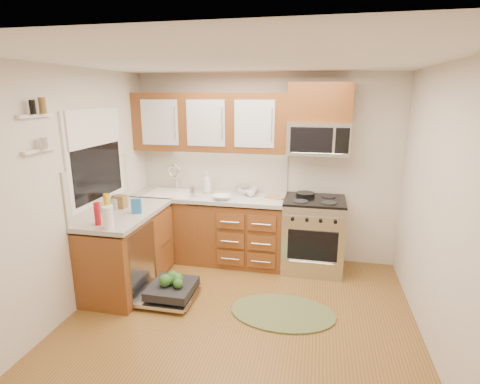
% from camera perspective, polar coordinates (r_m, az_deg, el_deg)
% --- Properties ---
extents(floor, '(3.50, 3.50, 0.00)m').
position_cam_1_polar(floor, '(3.97, -0.23, -19.53)').
color(floor, brown).
rests_on(floor, ground).
extents(ceiling, '(3.50, 3.50, 0.00)m').
position_cam_1_polar(ceiling, '(3.29, -0.28, 19.38)').
color(ceiling, white).
rests_on(ceiling, ground).
extents(wall_back, '(3.50, 0.04, 2.50)m').
position_cam_1_polar(wall_back, '(5.10, 3.92, 3.56)').
color(wall_back, beige).
rests_on(wall_back, ground).
extents(wall_front, '(3.50, 0.04, 2.50)m').
position_cam_1_polar(wall_front, '(1.89, -12.09, -16.94)').
color(wall_front, beige).
rests_on(wall_front, ground).
extents(wall_left, '(0.04, 3.50, 2.50)m').
position_cam_1_polar(wall_left, '(4.15, -24.60, -0.34)').
color(wall_left, beige).
rests_on(wall_left, ground).
extents(wall_right, '(0.04, 3.50, 2.50)m').
position_cam_1_polar(wall_right, '(3.51, 28.92, -3.40)').
color(wall_right, beige).
rests_on(wall_right, ground).
extents(base_cabinet_back, '(2.05, 0.60, 0.85)m').
position_cam_1_polar(base_cabinet_back, '(5.19, -4.71, -5.73)').
color(base_cabinet_back, '#5E3015').
rests_on(base_cabinet_back, ground).
extents(base_cabinet_left, '(0.60, 1.25, 0.85)m').
position_cam_1_polar(base_cabinet_left, '(4.67, -16.69, -8.74)').
color(base_cabinet_left, '#5E3015').
rests_on(base_cabinet_left, ground).
extents(countertop_back, '(2.07, 0.64, 0.05)m').
position_cam_1_polar(countertop_back, '(5.04, -4.85, -0.69)').
color(countertop_back, '#ACA99E').
rests_on(countertop_back, base_cabinet_back).
extents(countertop_left, '(0.64, 1.27, 0.05)m').
position_cam_1_polar(countertop_left, '(4.50, -17.02, -3.18)').
color(countertop_left, '#ACA99E').
rests_on(countertop_left, base_cabinet_left).
extents(backsplash_back, '(2.05, 0.02, 0.57)m').
position_cam_1_polar(backsplash_back, '(5.24, -4.00, 3.41)').
color(backsplash_back, beige).
rests_on(backsplash_back, ground).
extents(backsplash_left, '(0.02, 1.25, 0.57)m').
position_cam_1_polar(backsplash_left, '(4.57, -20.55, 0.82)').
color(backsplash_left, beige).
rests_on(backsplash_left, ground).
extents(upper_cabinets, '(2.05, 0.35, 0.75)m').
position_cam_1_polar(upper_cabinets, '(5.00, -4.64, 10.55)').
color(upper_cabinets, '#5E3015').
rests_on(upper_cabinets, ground).
extents(cabinet_over_mw, '(0.76, 0.35, 0.47)m').
position_cam_1_polar(cabinet_over_mw, '(4.78, 12.11, 13.22)').
color(cabinet_over_mw, '#5E3015').
rests_on(cabinet_over_mw, ground).
extents(range, '(0.76, 0.64, 0.95)m').
position_cam_1_polar(range, '(4.96, 11.08, -6.35)').
color(range, silver).
rests_on(range, ground).
extents(microwave, '(0.76, 0.38, 0.40)m').
position_cam_1_polar(microwave, '(4.79, 11.83, 8.01)').
color(microwave, silver).
rests_on(microwave, ground).
extents(sink, '(0.62, 0.50, 0.26)m').
position_cam_1_polar(sink, '(5.22, -10.42, -1.48)').
color(sink, white).
rests_on(sink, ground).
extents(dishwasher, '(0.70, 0.60, 0.20)m').
position_cam_1_polar(dishwasher, '(4.39, -10.79, -14.66)').
color(dishwasher, silver).
rests_on(dishwasher, ground).
extents(window, '(0.03, 1.05, 1.05)m').
position_cam_1_polar(window, '(4.48, -21.11, 4.97)').
color(window, white).
rests_on(window, ground).
extents(window_blind, '(0.02, 0.96, 0.40)m').
position_cam_1_polar(window_blind, '(4.43, -21.23, 9.17)').
color(window_blind, white).
rests_on(window_blind, ground).
extents(shelf_upper, '(0.04, 0.40, 0.03)m').
position_cam_1_polar(shelf_upper, '(3.75, -28.70, 10.16)').
color(shelf_upper, white).
rests_on(shelf_upper, ground).
extents(shelf_lower, '(0.04, 0.40, 0.03)m').
position_cam_1_polar(shelf_lower, '(3.77, -28.15, 5.64)').
color(shelf_lower, white).
rests_on(shelf_lower, ground).
extents(rug, '(1.29, 1.10, 0.02)m').
position_cam_1_polar(rug, '(4.15, 6.53, -17.79)').
color(rug, '#5E6439').
rests_on(rug, ground).
extents(skillet, '(0.30, 0.30, 0.05)m').
position_cam_1_polar(skillet, '(4.92, 9.94, -0.35)').
color(skillet, black).
rests_on(skillet, range).
extents(stock_pot, '(0.26, 0.26, 0.12)m').
position_cam_1_polar(stock_pot, '(5.06, 0.45, 0.42)').
color(stock_pot, silver).
rests_on(stock_pot, countertop_back).
extents(cutting_board, '(0.29, 0.23, 0.02)m').
position_cam_1_polar(cutting_board, '(4.89, 5.49, -0.77)').
color(cutting_board, tan).
rests_on(cutting_board, countertop_back).
extents(canister, '(0.10, 0.10, 0.14)m').
position_cam_1_polar(canister, '(4.95, -7.22, 0.12)').
color(canister, silver).
rests_on(canister, countertop_back).
extents(paper_towel_roll, '(0.11, 0.11, 0.23)m').
position_cam_1_polar(paper_towel_roll, '(3.96, -19.46, -3.72)').
color(paper_towel_roll, white).
rests_on(paper_towel_roll, countertop_left).
extents(mustard_bottle, '(0.09, 0.09, 0.22)m').
position_cam_1_polar(mustard_bottle, '(4.49, -19.61, -1.63)').
color(mustard_bottle, gold).
rests_on(mustard_bottle, countertop_left).
extents(red_bottle, '(0.08, 0.08, 0.24)m').
position_cam_1_polar(red_bottle, '(4.10, -20.90, -3.12)').
color(red_bottle, '#B60F1B').
rests_on(red_bottle, countertop_left).
extents(wooden_box, '(0.16, 0.11, 0.15)m').
position_cam_1_polar(wooden_box, '(4.65, -17.87, -1.40)').
color(wooden_box, brown).
rests_on(wooden_box, countertop_left).
extents(blue_carton, '(0.12, 0.09, 0.17)m').
position_cam_1_polar(blue_carton, '(4.38, -15.52, -2.05)').
color(blue_carton, '#2365A7').
rests_on(blue_carton, countertop_left).
extents(bowl_a, '(0.28, 0.28, 0.06)m').
position_cam_1_polar(bowl_a, '(4.78, -2.79, -0.83)').
color(bowl_a, '#999999').
rests_on(bowl_a, countertop_back).
extents(bowl_b, '(0.37, 0.37, 0.09)m').
position_cam_1_polar(bowl_b, '(5.05, 1.15, 0.21)').
color(bowl_b, '#999999').
rests_on(bowl_b, countertop_back).
extents(cup, '(0.15, 0.15, 0.09)m').
position_cam_1_polar(cup, '(4.92, 1.66, -0.18)').
color(cup, '#999999').
rests_on(cup, countertop_back).
extents(soap_bottle_a, '(0.14, 0.14, 0.28)m').
position_cam_1_polar(soap_bottle_a, '(5.09, -4.99, 1.40)').
color(soap_bottle_a, '#999999').
rests_on(soap_bottle_a, countertop_back).
extents(soap_bottle_b, '(0.08, 0.09, 0.18)m').
position_cam_1_polar(soap_bottle_b, '(4.63, -18.52, -1.29)').
color(soap_bottle_b, '#999999').
rests_on(soap_bottle_b, countertop_left).
extents(soap_bottle_c, '(0.12, 0.12, 0.15)m').
position_cam_1_polar(soap_bottle_c, '(4.51, -19.49, -2.03)').
color(soap_bottle_c, '#999999').
rests_on(soap_bottle_c, countertop_left).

